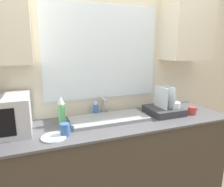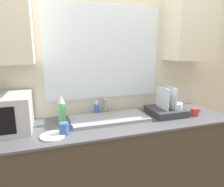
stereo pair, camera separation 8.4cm
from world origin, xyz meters
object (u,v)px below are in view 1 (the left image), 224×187
faucet (104,104)px  dish_rack (165,108)px  soap_bottle (96,109)px  microwave (4,115)px  spray_bottle (61,111)px  mug_near_sink (65,129)px

faucet → dish_rack: size_ratio=0.55×
dish_rack → soap_bottle: dish_rack is taller
microwave → spray_bottle: bearing=2.1°
soap_bottle → dish_rack: bearing=-16.6°
dish_rack → soap_bottle: size_ratio=2.31×
faucet → soap_bottle: bearing=177.9°
soap_bottle → mug_near_sink: size_ratio=1.33×
microwave → spray_bottle: microwave is taller
spray_bottle → microwave: bearing=-177.9°
faucet → spray_bottle: spray_bottle is taller
spray_bottle → soap_bottle: 0.39m
microwave → soap_bottle: bearing=10.6°
faucet → microwave: size_ratio=0.47×
dish_rack → mug_near_sink: bearing=-170.8°
dish_rack → soap_bottle: bearing=163.4°
spray_bottle → soap_bottle: size_ratio=1.81×
microwave → faucet: bearing=9.4°
dish_rack → soap_bottle: (-0.69, 0.21, 0.01)m
mug_near_sink → soap_bottle: bearing=46.3°
dish_rack → spray_bottle: bearing=176.2°
faucet → dish_rack: (0.61, -0.20, -0.05)m
soap_bottle → mug_near_sink: bearing=-133.7°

